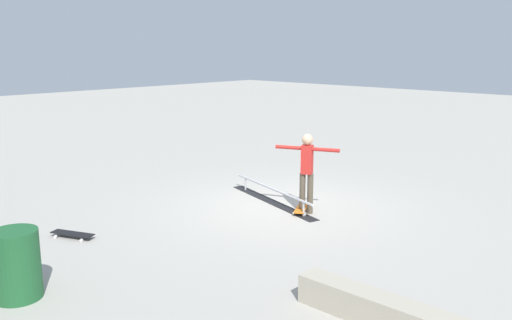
# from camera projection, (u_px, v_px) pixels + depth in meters

# --- Properties ---
(ground_plane) EXTENTS (60.00, 60.00, 0.00)m
(ground_plane) POSITION_uv_depth(u_px,v_px,m) (284.00, 207.00, 11.30)
(ground_plane) COLOR #ADA89E
(grind_rail) EXTENTS (2.99, 1.06, 0.33)m
(grind_rail) POSITION_uv_depth(u_px,v_px,m) (272.00, 196.00, 11.61)
(grind_rail) COLOR black
(grind_rail) RESTS_ON ground_plane
(skate_ledge) EXTENTS (2.57, 0.39, 0.38)m
(skate_ledge) POSITION_uv_depth(u_px,v_px,m) (394.00, 316.00, 6.36)
(skate_ledge) COLOR #B2A893
(skate_ledge) RESTS_ON ground_plane
(skater_main) EXTENTS (1.21, 0.57, 1.60)m
(skater_main) POSITION_uv_depth(u_px,v_px,m) (307.00, 168.00, 10.71)
(skater_main) COLOR brown
(skater_main) RESTS_ON ground_plane
(skateboard_main) EXTENTS (0.56, 0.80, 0.09)m
(skateboard_main) POSITION_uv_depth(u_px,v_px,m) (302.00, 208.00, 10.98)
(skateboard_main) COLOR orange
(skateboard_main) RESTS_ON ground_plane
(loose_skateboard_black) EXTENTS (0.81, 0.50, 0.09)m
(loose_skateboard_black) POSITION_uv_depth(u_px,v_px,m) (72.00, 234.00, 9.47)
(loose_skateboard_black) COLOR black
(loose_skateboard_black) RESTS_ON ground_plane
(trash_bin) EXTENTS (0.61, 0.61, 0.94)m
(trash_bin) POSITION_uv_depth(u_px,v_px,m) (16.00, 265.00, 7.14)
(trash_bin) COLOR #1E592D
(trash_bin) RESTS_ON ground_plane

